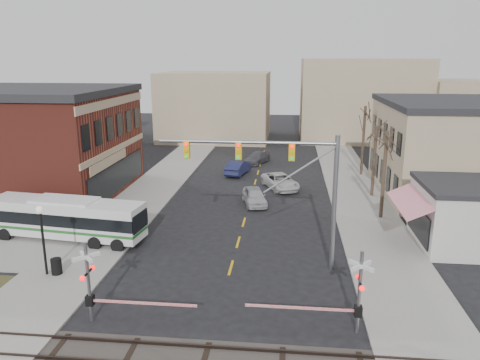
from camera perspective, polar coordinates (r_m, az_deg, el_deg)
name	(u,v)px	position (r m, az deg, el deg)	size (l,w,h in m)	color
ground	(226,283)	(26.54, -1.66, -12.48)	(160.00, 160.00, 0.00)	black
sidewalk_west	(158,184)	(46.80, -9.98, -0.48)	(5.00, 60.00, 0.12)	gray
sidewalk_east	(354,189)	(45.48, 13.72, -1.13)	(5.00, 60.00, 0.12)	gray
tree_east_a	(384,175)	(37.15, 17.13, 0.60)	(0.28, 0.28, 6.75)	#382B21
tree_east_b	(374,161)	(43.01, 16.03, 2.23)	(0.28, 0.28, 6.30)	#382B21
tree_east_c	(363,141)	(50.71, 14.79, 4.66)	(0.28, 0.28, 7.20)	#382B21
transit_bus	(66,218)	(33.92, -20.43, -4.34)	(11.07, 3.71, 2.80)	silver
traffic_signal_mast	(286,173)	(26.68, 5.63, 0.81)	(10.20, 0.30, 8.00)	gray
rr_crossing_west	(97,284)	(23.14, -16.99, -12.00)	(5.60, 1.36, 4.00)	gray
rr_crossing_east	(350,293)	(21.95, 13.21, -13.26)	(5.60, 1.36, 4.00)	gray
street_lamp	(42,226)	(28.37, -23.04, -5.15)	(0.44, 0.44, 4.08)	black
trash_bin	(56,266)	(29.09, -21.47, -9.76)	(0.60, 0.60, 0.92)	black
car_a	(254,196)	(39.76, 1.76, -1.97)	(1.72, 4.28, 1.46)	#AAABAF
car_b	(238,167)	(49.99, -0.23, 1.54)	(1.59, 4.57, 1.51)	#1B1E44
car_c	(280,181)	(44.68, 4.92, -0.17)	(2.36, 5.13, 1.42)	#B8B8B8
car_d	(257,158)	(55.41, 2.08, 2.74)	(1.86, 4.58, 1.33)	#46454B
pedestrian_near	(108,228)	(32.57, -15.76, -5.65)	(0.72, 0.47, 1.97)	#5F564C
pedestrian_far	(79,220)	(35.00, -18.99, -4.60)	(0.90, 0.70, 1.84)	#363C60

